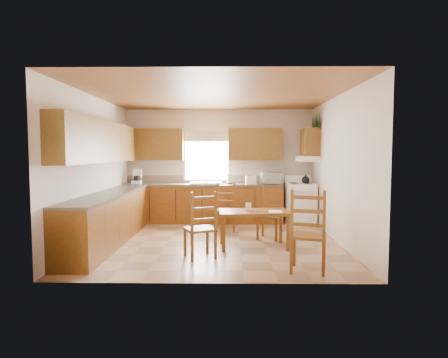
{
  "coord_description": "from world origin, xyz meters",
  "views": [
    {
      "loc": [
        0.25,
        -6.88,
        1.65
      ],
      "look_at": [
        0.15,
        0.3,
        1.15
      ],
      "focal_mm": 30.0,
      "sensor_mm": 36.0,
      "label": 1
    }
  ],
  "objects_px": {
    "dining_table": "(254,229)",
    "chair_near_left": "(200,225)",
    "microwave": "(272,178)",
    "stove": "(300,204)",
    "chair_far_left": "(269,213)",
    "chair_far_right": "(226,207)",
    "chair_near_right": "(308,230)"
  },
  "relations": [
    {
      "from": "microwave",
      "to": "chair_near_right",
      "type": "height_order",
      "value": "microwave"
    },
    {
      "from": "dining_table",
      "to": "microwave",
      "type": "bearing_deg",
      "value": 72.03
    },
    {
      "from": "dining_table",
      "to": "chair_near_left",
      "type": "distance_m",
      "value": 1.12
    },
    {
      "from": "chair_far_right",
      "to": "stove",
      "type": "bearing_deg",
      "value": 23.13
    },
    {
      "from": "chair_far_right",
      "to": "microwave",
      "type": "bearing_deg",
      "value": 42.27
    },
    {
      "from": "chair_near_left",
      "to": "chair_far_left",
      "type": "height_order",
      "value": "chair_near_left"
    },
    {
      "from": "stove",
      "to": "chair_far_right",
      "type": "bearing_deg",
      "value": -161.59
    },
    {
      "from": "dining_table",
      "to": "chair_near_left",
      "type": "height_order",
      "value": "chair_near_left"
    },
    {
      "from": "stove",
      "to": "dining_table",
      "type": "distance_m",
      "value": 2.42
    },
    {
      "from": "chair_near_left",
      "to": "chair_near_right",
      "type": "relative_size",
      "value": 0.91
    },
    {
      "from": "chair_near_right",
      "to": "chair_far_right",
      "type": "bearing_deg",
      "value": -50.99
    },
    {
      "from": "chair_near_right",
      "to": "chair_far_left",
      "type": "bearing_deg",
      "value": -64.88
    },
    {
      "from": "stove",
      "to": "chair_far_left",
      "type": "relative_size",
      "value": 0.93
    },
    {
      "from": "chair_near_right",
      "to": "chair_far_left",
      "type": "distance_m",
      "value": 2.0
    },
    {
      "from": "microwave",
      "to": "chair_far_right",
      "type": "xyz_separation_m",
      "value": [
        -1.08,
        -0.92,
        -0.56
      ]
    },
    {
      "from": "chair_near_left",
      "to": "microwave",
      "type": "bearing_deg",
      "value": -139.85
    },
    {
      "from": "chair_far_left",
      "to": "chair_far_right",
      "type": "relative_size",
      "value": 1.0
    },
    {
      "from": "chair_near_left",
      "to": "stove",
      "type": "bearing_deg",
      "value": -151.17
    },
    {
      "from": "dining_table",
      "to": "chair_far_right",
      "type": "height_order",
      "value": "chair_far_right"
    },
    {
      "from": "stove",
      "to": "dining_table",
      "type": "xyz_separation_m",
      "value": [
        -1.2,
        -2.1,
        -0.14
      ]
    },
    {
      "from": "microwave",
      "to": "chair_near_left",
      "type": "relative_size",
      "value": 0.44
    },
    {
      "from": "microwave",
      "to": "chair_near_left",
      "type": "height_order",
      "value": "microwave"
    },
    {
      "from": "stove",
      "to": "chair_near_left",
      "type": "distance_m",
      "value": 3.45
    },
    {
      "from": "microwave",
      "to": "chair_far_right",
      "type": "relative_size",
      "value": 0.46
    },
    {
      "from": "stove",
      "to": "microwave",
      "type": "relative_size",
      "value": 2.02
    },
    {
      "from": "chair_near_right",
      "to": "chair_far_left",
      "type": "relative_size",
      "value": 1.14
    },
    {
      "from": "microwave",
      "to": "chair_near_left",
      "type": "bearing_deg",
      "value": -121.3
    },
    {
      "from": "chair_far_left",
      "to": "dining_table",
      "type": "bearing_deg",
      "value": -95.93
    },
    {
      "from": "stove",
      "to": "chair_near_right",
      "type": "xyz_separation_m",
      "value": [
        -0.52,
        -3.4,
        0.11
      ]
    },
    {
      "from": "microwave",
      "to": "chair_far_right",
      "type": "distance_m",
      "value": 1.52
    },
    {
      "from": "dining_table",
      "to": "chair_near_right",
      "type": "relative_size",
      "value": 1.05
    },
    {
      "from": "chair_near_left",
      "to": "dining_table",
      "type": "bearing_deg",
      "value": -167.83
    }
  ]
}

